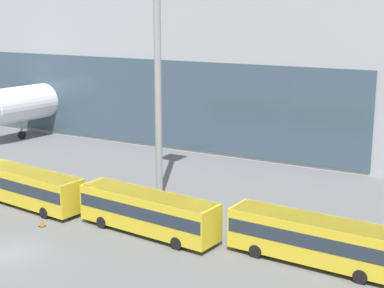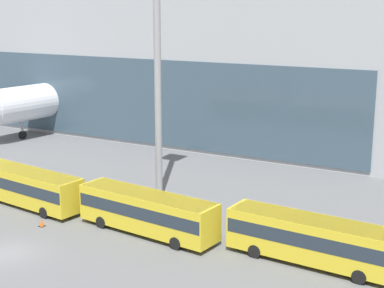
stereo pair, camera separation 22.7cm
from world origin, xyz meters
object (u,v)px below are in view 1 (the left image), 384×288
at_px(shuttle_bus_2, 313,238).
at_px(traffic_cone_0, 42,223).
at_px(shuttle_bus_0, 27,185).
at_px(airliner_at_gate_near, 76,95).
at_px(shuttle_bus_1, 148,210).
at_px(floodlight_mast, 157,24).

relative_size(shuttle_bus_2, traffic_cone_0, 19.06).
xyz_separation_m(shuttle_bus_0, shuttle_bus_2, (26.80, 0.62, 0.00)).
xyz_separation_m(airliner_at_gate_near, shuttle_bus_1, (33.45, -31.11, -2.89)).
distance_m(shuttle_bus_0, shuttle_bus_2, 26.81).
distance_m(shuttle_bus_1, floodlight_mast, 17.21).
relative_size(airliner_at_gate_near, floodlight_mast, 1.32).
relative_size(shuttle_bus_1, floodlight_mast, 0.47).
distance_m(shuttle_bus_0, shuttle_bus_1, 13.40).
distance_m(shuttle_bus_0, floodlight_mast, 18.90).
height_order(airliner_at_gate_near, traffic_cone_0, airliner_at_gate_near).
distance_m(airliner_at_gate_near, floodlight_mast, 38.69).
bearing_deg(shuttle_bus_0, airliner_at_gate_near, 130.03).
height_order(airliner_at_gate_near, shuttle_bus_0, airliner_at_gate_near).
bearing_deg(shuttle_bus_2, shuttle_bus_0, -175.08).
relative_size(shuttle_bus_0, shuttle_bus_2, 1.01).
relative_size(airliner_at_gate_near, shuttle_bus_2, 2.80).
bearing_deg(floodlight_mast, shuttle_bus_1, -63.33).
distance_m(airliner_at_gate_near, traffic_cone_0, 42.51).
height_order(shuttle_bus_1, traffic_cone_0, shuttle_bus_1).
height_order(shuttle_bus_0, shuttle_bus_2, same).
distance_m(floodlight_mast, traffic_cone_0, 20.17).
bearing_deg(shuttle_bus_1, shuttle_bus_0, -175.15).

